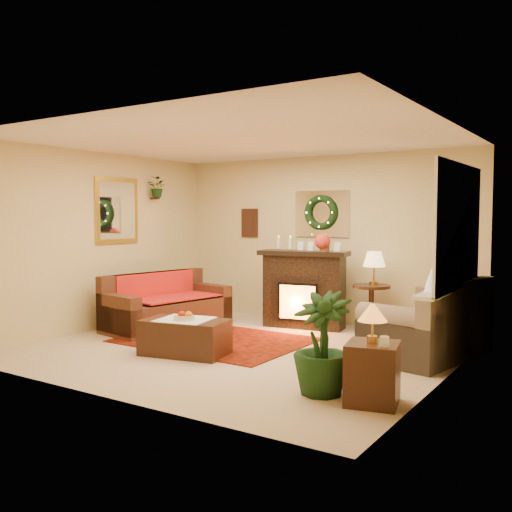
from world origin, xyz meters
The scene contains 31 objects.
floor centered at (0.00, 0.00, 0.00)m, with size 5.00×5.00×0.00m, color beige.
ceiling centered at (0.00, 0.00, 2.60)m, with size 5.00×5.00×0.00m, color white.
wall_back centered at (0.00, 2.25, 1.30)m, with size 5.00×5.00×0.00m, color #EFD88C.
wall_front centered at (0.00, -2.25, 1.30)m, with size 5.00×5.00×0.00m, color #EFD88C.
wall_left centered at (-2.50, 0.00, 1.30)m, with size 4.50×4.50×0.00m, color #EFD88C.
wall_right centered at (2.50, 0.00, 1.30)m, with size 4.50×4.50×0.00m, color #EFD88C.
area_rug centered at (-0.57, 0.23, 0.01)m, with size 2.39×1.79×0.01m, color maroon.
sofa centered at (-1.68, 0.52, 0.43)m, with size 0.83×1.89×0.81m, color brown.
red_throw centered at (-1.71, 0.64, 0.46)m, with size 0.87×1.42×0.02m, color red.
fireplace centered at (0.00, 1.66, 0.55)m, with size 1.18×0.37×1.08m, color black.
poinsettia centered at (0.33, 1.61, 1.30)m, with size 0.23×0.23×0.23m, color red.
mantel_candle_a centered at (-0.45, 1.67, 1.26)m, with size 0.06×0.06×0.17m, color white.
mantel_candle_b centered at (-0.22, 1.63, 1.26)m, with size 0.06×0.06×0.18m, color silver.
mantel_mirror centered at (0.00, 2.23, 1.70)m, with size 0.92×0.02×0.72m, color white.
wreath centered at (0.00, 2.19, 1.72)m, with size 0.55×0.55×0.11m, color #194719.
wall_art centered at (-1.35, 2.23, 1.55)m, with size 0.32×0.03×0.48m, color #381E11.
gold_mirror centered at (-2.48, 0.30, 1.75)m, with size 0.03×0.84×1.00m, color gold.
hanging_plant centered at (-2.34, 1.05, 1.97)m, with size 0.33×0.28×0.36m, color #194719.
loveseat centered at (2.06, 0.89, 0.42)m, with size 0.93×1.60×0.93m, color #B19D8E.
window_frame centered at (2.48, 0.55, 1.55)m, with size 0.03×1.86×1.36m, color white.
window_glass centered at (2.47, 0.55, 1.55)m, with size 0.02×1.70×1.22m, color black.
window_sill centered at (2.38, 0.55, 0.87)m, with size 0.22×1.86×0.04m, color white.
mini_tree centered at (2.36, 0.09, 1.04)m, with size 0.21×0.21×0.32m, color silver.
sill_plant centered at (2.36, 1.28, 1.08)m, with size 0.29×0.23×0.52m, color #265420.
side_table_round centered at (1.00, 1.83, 0.33)m, with size 0.53×0.53×0.69m, color black.
lamp_cream centered at (1.02, 1.86, 0.88)m, with size 0.32×0.32×0.49m, color #E7BF7D.
end_table_square centered at (2.16, -1.08, 0.27)m, with size 0.45×0.45×0.55m, color #382418.
lamp_tiffany centered at (2.15, -1.07, 0.74)m, with size 0.26×0.26×0.38m, color orange.
coffee_table centered at (-0.40, -0.61, 0.21)m, with size 1.01×0.56×0.42m, color black.
fruit_bowl centered at (-0.37, -0.64, 0.45)m, with size 0.26×0.26×0.06m, color beige.
floor_palm centered at (1.66, -1.08, 0.45)m, with size 1.62×1.62×2.89m, color #1B431F.
Camera 1 is at (4.00, -5.80, 1.66)m, focal length 40.00 mm.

